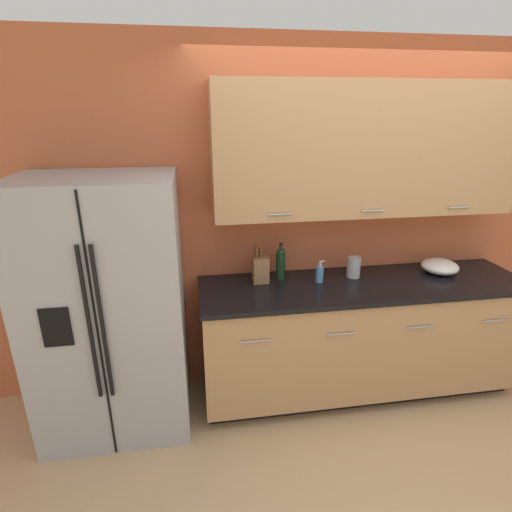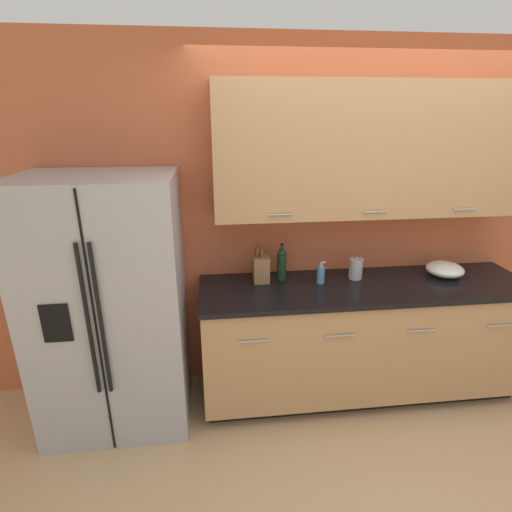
% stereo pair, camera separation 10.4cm
% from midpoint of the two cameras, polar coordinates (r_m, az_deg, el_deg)
% --- Properties ---
extents(ground_plane, '(14.00, 14.00, 0.00)m').
position_cam_midpoint_polar(ground_plane, '(2.94, 21.95, -27.66)').
color(ground_plane, tan).
extents(wall_back, '(10.00, 0.39, 2.60)m').
position_cam_midpoint_polar(wall_back, '(3.11, 15.73, 7.58)').
color(wall_back, '#BC5B38').
rests_on(wall_back, ground_plane).
extents(counter_unit, '(2.41, 0.64, 0.93)m').
position_cam_midpoint_polar(counter_unit, '(3.22, 15.64, -11.31)').
color(counter_unit, black).
rests_on(counter_unit, ground_plane).
extents(refrigerator, '(0.96, 0.73, 1.75)m').
position_cam_midpoint_polar(refrigerator, '(2.84, -19.06, -6.84)').
color(refrigerator, '#9E9EA0').
rests_on(refrigerator, ground_plane).
extents(knife_block, '(0.11, 0.11, 0.28)m').
position_cam_midpoint_polar(knife_block, '(2.89, 1.77, -1.83)').
color(knife_block, olive).
rests_on(knife_block, counter_unit).
extents(wine_bottle, '(0.07, 0.07, 0.28)m').
position_cam_midpoint_polar(wine_bottle, '(2.93, 4.70, -1.04)').
color(wine_bottle, black).
rests_on(wine_bottle, counter_unit).
extents(soap_dispenser, '(0.06, 0.06, 0.17)m').
position_cam_midpoint_polar(soap_dispenser, '(2.93, 10.24, -2.63)').
color(soap_dispenser, '#4C7FB2').
rests_on(soap_dispenser, counter_unit).
extents(steel_canister, '(0.10, 0.10, 0.17)m').
position_cam_midpoint_polar(steel_canister, '(3.06, 15.01, -1.75)').
color(steel_canister, '#A3A3A5').
rests_on(steel_canister, counter_unit).
extents(mixing_bowl, '(0.27, 0.27, 0.10)m').
position_cam_midpoint_polar(mixing_bowl, '(3.36, 26.17, -1.71)').
color(mixing_bowl, white).
rests_on(mixing_bowl, counter_unit).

